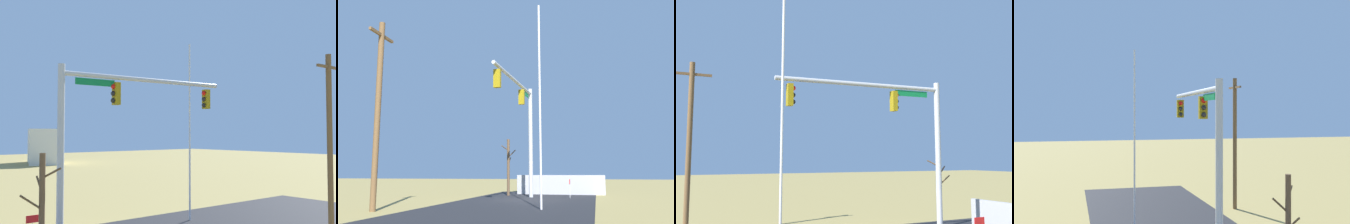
% 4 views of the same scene
% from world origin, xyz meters
% --- Properties ---
extents(ground_plane, '(160.00, 160.00, 0.00)m').
position_xyz_m(ground_plane, '(0.00, 0.00, 0.00)').
color(ground_plane, '#9E894C').
extents(road_surface, '(28.00, 8.00, 0.01)m').
position_xyz_m(road_surface, '(-4.00, 0.00, 0.01)').
color(road_surface, '#232326').
rests_on(road_surface, ground_plane).
extents(sidewalk_corner, '(6.00, 6.00, 0.01)m').
position_xyz_m(sidewalk_corner, '(3.49, 0.27, 0.00)').
color(sidewalk_corner, '#B7B5AD').
rests_on(sidewalk_corner, ground_plane).
extents(retaining_fence, '(0.20, 6.69, 1.48)m').
position_xyz_m(retaining_fence, '(6.22, -1.37, 0.74)').
color(retaining_fence, '#A8A8AD').
rests_on(retaining_fence, ground_plane).
extents(signal_mast, '(8.38, 0.76, 7.50)m').
position_xyz_m(signal_mast, '(0.32, 0.40, 5.29)').
color(signal_mast, '#B2B5BA').
rests_on(signal_mast, ground_plane).
extents(flagpole, '(0.10, 0.10, 9.73)m').
position_xyz_m(flagpole, '(-6.14, -1.64, 4.87)').
color(flagpole, silver).
rests_on(flagpole, ground_plane).
extents(utility_pole, '(1.90, 0.26, 8.48)m').
position_xyz_m(utility_pole, '(-8.64, 5.28, 4.41)').
color(utility_pole, brown).
rests_on(utility_pole, ground_plane).
extents(bare_tree, '(1.27, 1.02, 4.12)m').
position_xyz_m(bare_tree, '(4.09, 2.22, 2.12)').
color(bare_tree, brown).
rests_on(bare_tree, ground_plane).
extents(open_sign, '(0.56, 0.04, 1.22)m').
position_xyz_m(open_sign, '(2.50, -2.34, 0.91)').
color(open_sign, silver).
rests_on(open_sign, ground_plane).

